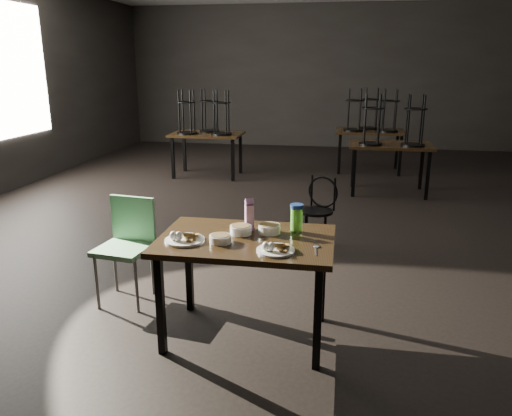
% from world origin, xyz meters
% --- Properties ---
extents(room, '(12.00, 12.04, 3.22)m').
position_xyz_m(room, '(-0.06, 0.01, 2.33)').
color(room, black).
rests_on(room, ground).
extents(main_table, '(1.20, 0.80, 0.75)m').
position_xyz_m(main_table, '(-0.58, -2.73, 0.67)').
color(main_table, black).
rests_on(main_table, ground).
extents(plate_left, '(0.27, 0.27, 0.09)m').
position_xyz_m(plate_left, '(-0.98, -2.86, 0.77)').
color(plate_left, white).
rests_on(plate_left, main_table).
extents(plate_right, '(0.25, 0.25, 0.08)m').
position_xyz_m(plate_right, '(-0.35, -2.95, 0.77)').
color(plate_right, white).
rests_on(plate_right, main_table).
extents(bowl_near, '(0.15, 0.15, 0.06)m').
position_xyz_m(bowl_near, '(-0.64, -2.65, 0.78)').
color(bowl_near, white).
rests_on(bowl_near, main_table).
extents(bowl_far, '(0.16, 0.16, 0.06)m').
position_xyz_m(bowl_far, '(-0.44, -2.60, 0.78)').
color(bowl_far, white).
rests_on(bowl_far, main_table).
extents(bowl_big, '(0.15, 0.15, 0.05)m').
position_xyz_m(bowl_big, '(-0.74, -2.84, 0.78)').
color(bowl_big, white).
rests_on(bowl_big, main_table).
extents(juice_carton, '(0.08, 0.08, 0.23)m').
position_xyz_m(juice_carton, '(-0.59, -2.55, 0.86)').
color(juice_carton, '#801766').
rests_on(juice_carton, main_table).
extents(water_bottle, '(0.12, 0.12, 0.21)m').
position_xyz_m(water_bottle, '(-0.26, -2.55, 0.86)').
color(water_bottle, '#71E142').
rests_on(water_bottle, main_table).
extents(spoon, '(0.04, 0.20, 0.01)m').
position_xyz_m(spoon, '(-0.10, -2.83, 0.75)').
color(spoon, silver).
rests_on(spoon, main_table).
extents(bentwood_chair, '(0.40, 0.40, 0.75)m').
position_xyz_m(bentwood_chair, '(-0.18, -0.77, 0.45)').
color(bentwood_chair, black).
rests_on(bentwood_chair, ground).
extents(school_chair, '(0.45, 0.45, 0.86)m').
position_xyz_m(school_chair, '(-1.66, -2.30, 0.52)').
color(school_chair, '#77B983').
rests_on(school_chair, ground).
extents(bg_table_left, '(1.20, 0.80, 1.48)m').
position_xyz_m(bg_table_left, '(-2.26, 2.39, 0.78)').
color(bg_table_left, black).
rests_on(bg_table_left, ground).
extents(bg_table_right, '(1.20, 0.80, 1.48)m').
position_xyz_m(bg_table_right, '(0.74, 1.69, 0.75)').
color(bg_table_right, black).
rests_on(bg_table_right, ground).
extents(bg_table_far, '(1.20, 0.80, 1.48)m').
position_xyz_m(bg_table_far, '(0.52, 3.27, 0.78)').
color(bg_table_far, black).
rests_on(bg_table_far, ground).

